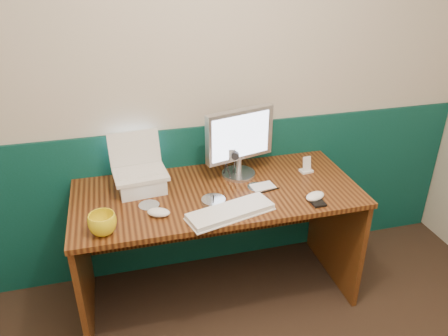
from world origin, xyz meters
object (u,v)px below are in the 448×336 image
object	(u,v)px
keyboard	(230,212)
camcorder	(229,163)
laptop	(139,157)
monitor	(239,143)
mug	(103,224)
desk	(218,245)

from	to	relation	value
keyboard	camcorder	world-z (taller)	camcorder
laptop	camcorder	xyz separation A→B (m)	(0.52, 0.02, -0.12)
laptop	keyboard	size ratio (longest dim) A/B	0.64
laptop	monitor	xyz separation A→B (m)	(0.58, 0.03, 0.00)
monitor	mug	size ratio (longest dim) A/B	3.11
desk	laptop	distance (m)	0.72
desk	laptop	world-z (taller)	laptop
laptop	mug	bearing A→B (deg)	-125.21
laptop	monitor	bearing A→B (deg)	-2.57
monitor	desk	bearing A→B (deg)	-152.92
laptop	camcorder	world-z (taller)	laptop
desk	monitor	xyz separation A→B (m)	(0.17, 0.15, 0.58)
laptop	keyboard	world-z (taller)	laptop
monitor	mug	bearing A→B (deg)	-167.92
monitor	camcorder	distance (m)	0.13
monitor	keyboard	bearing A→B (deg)	-126.77
laptop	camcorder	distance (m)	0.53
desk	keyboard	distance (m)	0.46
mug	camcorder	xyz separation A→B (m)	(0.73, 0.40, 0.04)
laptop	mug	world-z (taller)	laptop
camcorder	desk	bearing A→B (deg)	-111.04
monitor	camcorder	xyz separation A→B (m)	(-0.06, -0.01, -0.12)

